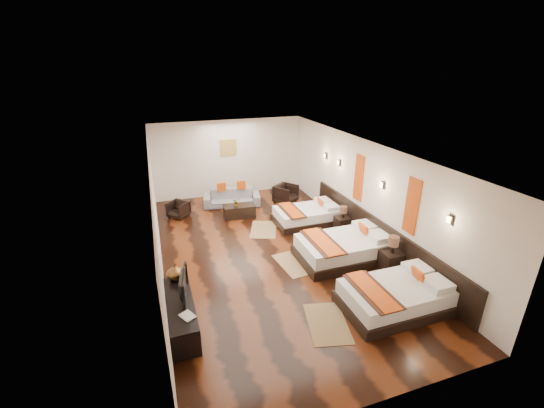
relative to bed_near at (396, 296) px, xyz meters
name	(u,v)px	position (x,y,z in m)	size (l,w,h in m)	color
floor	(270,252)	(-1.70, 2.99, -0.28)	(5.50, 9.50, 0.01)	black
ceiling	(270,149)	(-1.70, 2.99, 2.52)	(5.50, 9.50, 0.01)	white
back_wall	(229,158)	(-1.70, 7.74, 1.12)	(5.50, 0.01, 2.80)	silver
left_wall	(156,218)	(-4.45, 2.99, 1.12)	(0.01, 9.50, 2.80)	silver
right_wall	(364,191)	(1.05, 2.99, 1.12)	(0.01, 9.50, 2.80)	silver
headboard_panel	(376,235)	(1.01, 2.19, 0.17)	(0.08, 6.60, 0.90)	black
bed_near	(396,296)	(0.00, 0.00, 0.00)	(2.16, 1.35, 0.82)	black
bed_mid	(345,248)	(0.00, 2.07, 0.02)	(2.33, 1.47, 0.89)	black
bed_far	(307,215)	(0.00, 4.36, -0.02)	(1.98, 1.25, 0.76)	black
nightstand_a	(391,259)	(0.75, 1.18, 0.05)	(0.47, 0.47, 0.93)	black
nightstand_b	(342,222)	(0.75, 3.49, 0.00)	(0.40, 0.40, 0.79)	black
jute_mat_near	(327,323)	(-1.53, 0.02, -0.28)	(0.75, 1.20, 0.01)	olive
jute_mat_mid	(295,263)	(-1.29, 2.24, -0.28)	(0.75, 1.20, 0.01)	olive
jute_mat_far	(264,229)	(-1.45, 4.34, -0.28)	(0.75, 1.20, 0.01)	olive
tv_console	(181,314)	(-4.20, 0.89, -0.01)	(0.50, 1.80, 0.55)	black
tv	(180,285)	(-4.15, 1.07, 0.52)	(0.86, 0.11, 0.49)	black
book	(183,319)	(-4.20, 0.37, 0.28)	(0.20, 0.28, 0.03)	black
figurine	(175,271)	(-4.20, 1.67, 0.45)	(0.35, 0.35, 0.36)	brown
sofa	(232,198)	(-1.90, 6.57, 0.00)	(1.94, 0.76, 0.57)	slate
armchair_left	(178,209)	(-3.78, 6.12, -0.01)	(0.58, 0.59, 0.54)	black
armchair_right	(286,194)	(-0.02, 6.18, 0.05)	(0.71, 0.73, 0.66)	black
coffee_table	(239,211)	(-1.90, 5.52, -0.08)	(1.00, 0.50, 0.40)	black
table_plant	(236,202)	(-1.99, 5.49, 0.25)	(0.24, 0.21, 0.27)	#295B1E
orange_panel_a	(412,206)	(1.03, 1.09, 1.42)	(0.04, 0.40, 1.30)	#D86014
orange_panel_b	(359,178)	(1.03, 3.29, 1.42)	(0.04, 0.40, 1.30)	#D86014
sconce_near	(450,220)	(1.01, -0.01, 1.57)	(0.07, 0.12, 0.18)	black
sconce_mid	(382,185)	(1.01, 2.19, 1.57)	(0.07, 0.12, 0.18)	black
sconce_far	(339,163)	(1.01, 4.39, 1.57)	(0.07, 0.12, 0.18)	black
sconce_lounge	(325,156)	(1.01, 5.29, 1.57)	(0.07, 0.12, 0.18)	black
gold_artwork	(228,148)	(-1.70, 7.72, 1.52)	(0.60, 0.04, 0.60)	#AD873F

